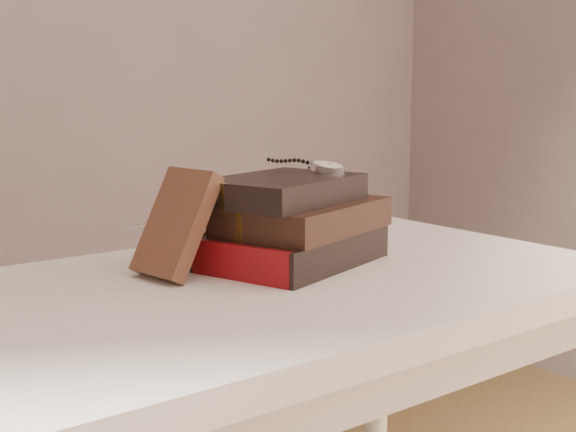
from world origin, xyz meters
TOP-DOWN VIEW (x-y plane):
  - table at (0.00, 0.35)m, footprint 1.00×0.60m
  - book_stack at (0.07, 0.40)m, footprint 0.32×0.26m
  - journal at (-0.11, 0.44)m, footprint 0.11×0.11m
  - pocket_watch at (0.14, 0.41)m, footprint 0.07×0.16m
  - eyeglasses at (-0.05, 0.46)m, footprint 0.15×0.16m

SIDE VIEW (x-z plane):
  - table at x=0.00m, z-range 0.28..1.03m
  - book_stack at x=0.07m, z-range 0.75..0.88m
  - journal at x=-0.11m, z-range 0.75..0.90m
  - eyeglasses at x=-0.05m, z-range 0.80..0.85m
  - pocket_watch at x=0.14m, z-range 0.88..0.90m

